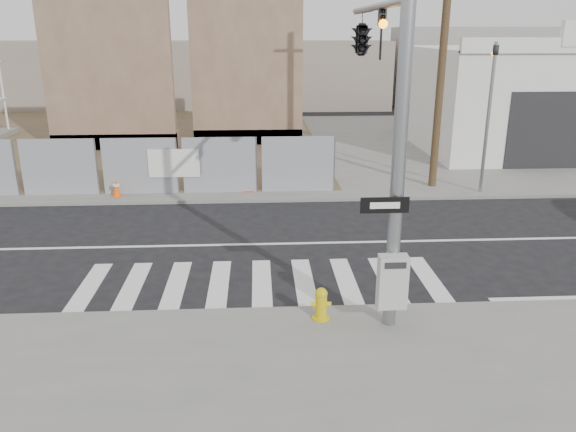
{
  "coord_description": "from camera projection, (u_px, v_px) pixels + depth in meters",
  "views": [
    {
      "loc": [
        -0.05,
        -14.6,
        5.61
      ],
      "look_at": [
        0.66,
        -1.78,
        1.4
      ],
      "focal_mm": 35.0,
      "sensor_mm": 36.0,
      "label": 1
    }
  ],
  "objects": [
    {
      "name": "traffic_cone_d",
      "position": [
        249.0,
        181.0,
        20.32
      ],
      "size": [
        0.42,
        0.42,
        0.75
      ],
      "rotation": [
        0.0,
        0.0,
        -0.09
      ],
      "color": "#F9330D",
      "rests_on": "sidewalk_far"
    },
    {
      "name": "sidewalk_far",
      "position": [
        258.0,
        146.0,
        28.87
      ],
      "size": [
        50.0,
        20.0,
        0.12
      ],
      "primitive_type": "cube",
      "color": "slate",
      "rests_on": "ground"
    },
    {
      "name": "signal_pole",
      "position": [
        372.0,
        72.0,
        12.31
      ],
      "size": [
        0.96,
        5.87,
        7.0
      ],
      "color": "gray",
      "rests_on": "sidewalk_near"
    },
    {
      "name": "concrete_wall_left",
      "position": [
        110.0,
        82.0,
        26.6
      ],
      "size": [
        6.0,
        1.3,
        8.0
      ],
      "color": "brown",
      "rests_on": "sidewalk_far"
    },
    {
      "name": "auto_shop",
      "position": [
        539.0,
        97.0,
        27.85
      ],
      "size": [
        12.0,
        10.2,
        5.95
      ],
      "color": "silver",
      "rests_on": "sidewalk_far"
    },
    {
      "name": "ground",
      "position": [
        261.0,
        244.0,
        15.6
      ],
      "size": [
        100.0,
        100.0,
        0.0
      ],
      "primitive_type": "plane",
      "color": "black",
      "rests_on": "ground"
    },
    {
      "name": "utility_pole_right",
      "position": [
        444.0,
        45.0,
        19.54
      ],
      "size": [
        1.6,
        0.28,
        10.0
      ],
      "color": "#4F3F25",
      "rests_on": "sidewalk_far"
    },
    {
      "name": "traffic_cone_c",
      "position": [
        116.0,
        188.0,
        19.63
      ],
      "size": [
        0.38,
        0.38,
        0.64
      ],
      "rotation": [
        0.0,
        0.0,
        0.16
      ],
      "color": "#F5560C",
      "rests_on": "sidewalk_far"
    },
    {
      "name": "far_signal_pole",
      "position": [
        490.0,
        97.0,
        19.3
      ],
      "size": [
        0.16,
        0.2,
        5.6
      ],
      "color": "gray",
      "rests_on": "sidewalk_far"
    },
    {
      "name": "concrete_wall_right",
      "position": [
        247.0,
        79.0,
        27.89
      ],
      "size": [
        5.5,
        1.3,
        8.0
      ],
      "color": "brown",
      "rests_on": "sidewalk_far"
    },
    {
      "name": "fire_hydrant",
      "position": [
        321.0,
        304.0,
        11.21
      ],
      "size": [
        0.42,
        0.41,
        0.67
      ],
      "rotation": [
        0.0,
        0.0,
        -0.18
      ],
      "color": "gold",
      "rests_on": "sidewalk_near"
    }
  ]
}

